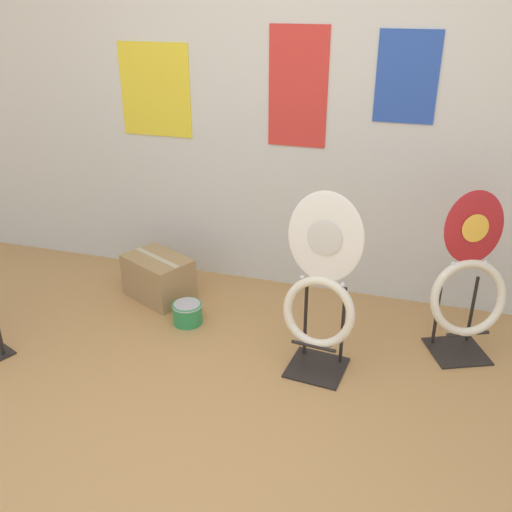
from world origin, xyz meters
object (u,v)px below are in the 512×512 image
toilet_seat_display_white_plain (321,294)px  toilet_seat_display_crimson_swirl (469,285)px  paint_can (187,312)px  storage_box (158,277)px

toilet_seat_display_white_plain → toilet_seat_display_crimson_swirl: size_ratio=1.06×
toilet_seat_display_white_plain → paint_can: 0.91m
toilet_seat_display_white_plain → paint_can: (-0.80, 0.22, -0.37)m
toilet_seat_display_white_plain → paint_can: toilet_seat_display_white_plain is taller
toilet_seat_display_white_plain → paint_can: bearing=165.0°
toilet_seat_display_crimson_swirl → paint_can: (-1.49, -0.15, -0.34)m
toilet_seat_display_white_plain → toilet_seat_display_crimson_swirl: bearing=27.9°
paint_can → toilet_seat_display_crimson_swirl: bearing=5.6°
storage_box → paint_can: bearing=-38.7°
toilet_seat_display_crimson_swirl → storage_box: bearing=177.2°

